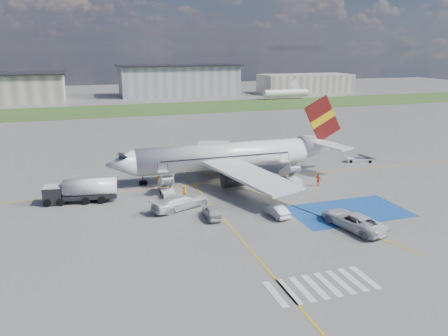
{
  "coord_description": "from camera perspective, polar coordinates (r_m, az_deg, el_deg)",
  "views": [
    {
      "loc": [
        -19.46,
        -46.08,
        18.92
      ],
      "look_at": [
        -2.03,
        7.28,
        3.5
      ],
      "focal_mm": 35.0,
      "sensor_mm": 36.0,
      "label": 1
    }
  ],
  "objects": [
    {
      "name": "staging_box",
      "position": [
        54.74,
        15.91,
        -5.47
      ],
      "size": [
        14.0,
        8.0,
        0.01
      ],
      "primitive_type": "cube",
      "color": "#184691",
      "rests_on": "ground"
    },
    {
      "name": "ground",
      "position": [
        53.48,
        4.52,
        -5.41
      ],
      "size": [
        400.0,
        400.0,
        0.0
      ],
      "primitive_type": "plane",
      "color": "#60605E",
      "rests_on": "ground"
    },
    {
      "name": "airliner",
      "position": [
        65.5,
        1.12,
        1.64
      ],
      "size": [
        36.81,
        32.95,
        11.92
      ],
      "color": "silver",
      "rests_on": "ground"
    },
    {
      "name": "car_silver_a",
      "position": [
        50.51,
        -1.58,
        -5.77
      ],
      "size": [
        1.89,
        4.29,
        1.43
      ],
      "primitive_type": "imported",
      "rotation": [
        0.0,
        0.0,
        3.09
      ],
      "color": "#B1B2B8",
      "rests_on": "ground"
    },
    {
      "name": "crew_aft",
      "position": [
        63.41,
        12.22,
        -1.52
      ],
      "size": [
        0.7,
        1.12,
        1.78
      ],
      "primitive_type": "imported",
      "rotation": [
        0.0,
        0.0,
        1.84
      ],
      "color": "#FF5E0D",
      "rests_on": "ground"
    },
    {
      "name": "taxiway_line_diag",
      "position": [
        64.11,
        0.42,
        -1.8
      ],
      "size": [
        20.71,
        56.45,
        0.01
      ],
      "primitive_type": "cube",
      "rotation": [
        0.0,
        0.0,
        0.35
      ],
      "color": "gold",
      "rests_on": "ground"
    },
    {
      "name": "van_white_a",
      "position": [
        49.68,
        16.51,
        -6.26
      ],
      "size": [
        4.05,
        6.62,
        2.31
      ],
      "primitive_type": "imported",
      "rotation": [
        0.0,
        0.0,
        3.35
      ],
      "color": "silver",
      "rests_on": "ground"
    },
    {
      "name": "grass_strip",
      "position": [
        143.67,
        -10.23,
        7.55
      ],
      "size": [
        400.0,
        30.0,
        0.01
      ],
      "primitive_type": "cube",
      "color": "#2D4C1E",
      "rests_on": "ground"
    },
    {
      "name": "van_white_b",
      "position": [
        53.5,
        -5.65,
        -4.12
      ],
      "size": [
        6.33,
        4.46,
        2.3
      ],
      "primitive_type": "imported",
      "rotation": [
        0.0,
        0.0,
        1.97
      ],
      "color": "silver",
      "rests_on": "ground"
    },
    {
      "name": "airstairs_aft",
      "position": [
        64.39,
        8.98,
        -1.34
      ],
      "size": [
        1.9,
        5.2,
        3.6
      ],
      "color": "silver",
      "rests_on": "ground"
    },
    {
      "name": "gpu_cart",
      "position": [
        59.85,
        -16.97,
        -3.04
      ],
      "size": [
        2.07,
        1.49,
        1.6
      ],
      "rotation": [
        0.0,
        0.0,
        -0.14
      ],
      "color": "silver",
      "rests_on": "ground"
    },
    {
      "name": "taxiway_line_cross",
      "position": [
        43.23,
        3.44,
        -10.62
      ],
      "size": [
        0.2,
        60.0,
        0.01
      ],
      "primitive_type": "cube",
      "color": "gold",
      "rests_on": "ground"
    },
    {
      "name": "taxiway_line_main",
      "position": [
        64.11,
        0.42,
        -1.8
      ],
      "size": [
        120.0,
        0.2,
        0.01
      ],
      "primitive_type": "cube",
      "color": "gold",
      "rests_on": "ground"
    },
    {
      "name": "fuel_tanker",
      "position": [
        58.28,
        -18.12,
        -3.05
      ],
      "size": [
        9.13,
        3.64,
        3.03
      ],
      "rotation": [
        0.0,
        0.0,
        -0.14
      ],
      "color": "black",
      "rests_on": "ground"
    },
    {
      "name": "crosswalk",
      "position": [
        38.19,
        12.62,
        -14.74
      ],
      "size": [
        9.0,
        4.0,
        0.01
      ],
      "color": "silver",
      "rests_on": "ground"
    },
    {
      "name": "belt_loader",
      "position": [
        78.61,
        17.32,
        0.98
      ],
      "size": [
        4.79,
        2.97,
        1.39
      ],
      "rotation": [
        0.0,
        0.0,
        -0.36
      ],
      "color": "silver",
      "rests_on": "ground"
    },
    {
      "name": "car_silver_b",
      "position": [
        51.36,
        6.86,
        -5.56
      ],
      "size": [
        1.89,
        4.24,
        1.35
      ],
      "primitive_type": "imported",
      "rotation": [
        0.0,
        0.0,
        3.26
      ],
      "color": "#B6B9BE",
      "rests_on": "ground"
    },
    {
      "name": "terminal_centre",
      "position": [
        185.78,
        -5.89,
        11.3
      ],
      "size": [
        48.0,
        18.0,
        12.0
      ],
      "primitive_type": "cube",
      "color": "gray",
      "rests_on": "ground"
    },
    {
      "name": "crew_fwd",
      "position": [
        56.33,
        -5.15,
        -3.33
      ],
      "size": [
        0.79,
        0.65,
        1.87
      ],
      "primitive_type": "imported",
      "rotation": [
        0.0,
        0.0,
        0.35
      ],
      "color": "orange",
      "rests_on": "ground"
    },
    {
      "name": "airstairs_fwd",
      "position": [
        58.61,
        -7.4,
        -2.96
      ],
      "size": [
        1.9,
        5.2,
        3.6
      ],
      "color": "silver",
      "rests_on": "ground"
    },
    {
      "name": "terminal_east",
      "position": [
        198.62,
        10.56,
        10.8
      ],
      "size": [
        40.0,
        16.0,
        8.0
      ],
      "primitive_type": "cube",
      "color": "gray",
      "rests_on": "ground"
    },
    {
      "name": "crew_nose",
      "position": [
        62.25,
        -8.55,
        -1.72
      ],
      "size": [
        0.85,
        0.96,
        1.65
      ],
      "primitive_type": "imported",
      "rotation": [
        0.0,
        0.0,
        -1.24
      ],
      "color": "orange",
      "rests_on": "ground"
    }
  ]
}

